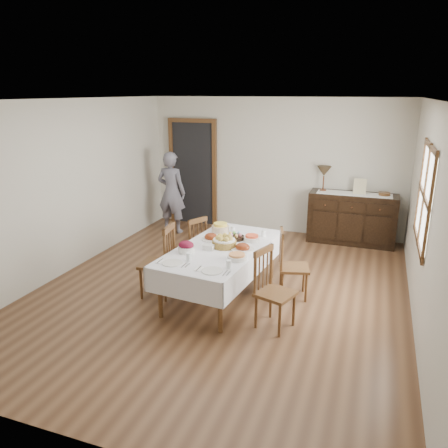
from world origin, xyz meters
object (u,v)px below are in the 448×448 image
(table_lamp, at_px, (324,172))
(sideboard, at_px, (352,218))
(chair_right_far, at_px, (290,264))
(chair_left_far, at_px, (193,244))
(person, at_px, (171,190))
(chair_left_near, at_px, (160,260))
(dining_table, at_px, (221,253))
(chair_right_near, at_px, (272,288))

(table_lamp, bearing_deg, sideboard, -3.99)
(chair_right_far, xyz_separation_m, sideboard, (0.62, 2.58, -0.01))
(chair_left_far, distance_m, person, 2.16)
(sideboard, distance_m, person, 3.46)
(chair_left_near, bearing_deg, chair_right_far, 101.25)
(chair_left_far, distance_m, sideboard, 3.14)
(chair_left_near, relative_size, person, 0.59)
(dining_table, height_order, table_lamp, table_lamp)
(chair_right_near, distance_m, chair_right_far, 0.84)
(chair_right_near, bearing_deg, chair_right_far, 15.31)
(chair_left_far, bearing_deg, table_lamp, 171.27)
(sideboard, height_order, person, person)
(chair_left_near, xyz_separation_m, chair_left_far, (0.09, 0.88, -0.06))
(sideboard, xyz_separation_m, table_lamp, (-0.56, 0.04, 0.82))
(chair_right_near, bearing_deg, person, 61.62)
(chair_left_near, height_order, person, person)
(chair_left_far, distance_m, chair_right_far, 1.60)
(person, height_order, table_lamp, person)
(chair_left_near, height_order, chair_right_far, chair_left_near)
(dining_table, relative_size, chair_left_near, 2.13)
(dining_table, xyz_separation_m, chair_right_near, (0.84, -0.56, -0.13))
(chair_right_far, bearing_deg, person, 38.13)
(dining_table, bearing_deg, chair_left_far, 144.18)
(chair_right_near, distance_m, table_lamp, 3.56)
(chair_right_far, relative_size, table_lamp, 2.06)
(chair_right_far, bearing_deg, table_lamp, -16.44)
(chair_left_near, distance_m, chair_right_near, 1.64)
(dining_table, bearing_deg, chair_right_far, 24.00)
(chair_left_far, xyz_separation_m, chair_right_far, (1.57, -0.33, 0.02))
(chair_left_near, relative_size, table_lamp, 2.21)
(chair_left_far, relative_size, chair_right_far, 0.95)
(sideboard, bearing_deg, dining_table, -117.60)
(chair_left_far, bearing_deg, chair_right_far, 104.77)
(dining_table, xyz_separation_m, table_lamp, (0.94, 2.91, 0.66))
(person, bearing_deg, chair_right_far, 145.10)
(chair_left_near, bearing_deg, sideboard, 136.84)
(person, bearing_deg, chair_right_near, 134.95)
(chair_left_far, bearing_deg, person, -118.54)
(dining_table, xyz_separation_m, chair_left_far, (-0.69, 0.62, -0.17))
(dining_table, xyz_separation_m, sideboard, (1.50, 2.87, -0.15))
(chair_left_far, height_order, table_lamp, table_lamp)
(dining_table, relative_size, chair_left_far, 2.41)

